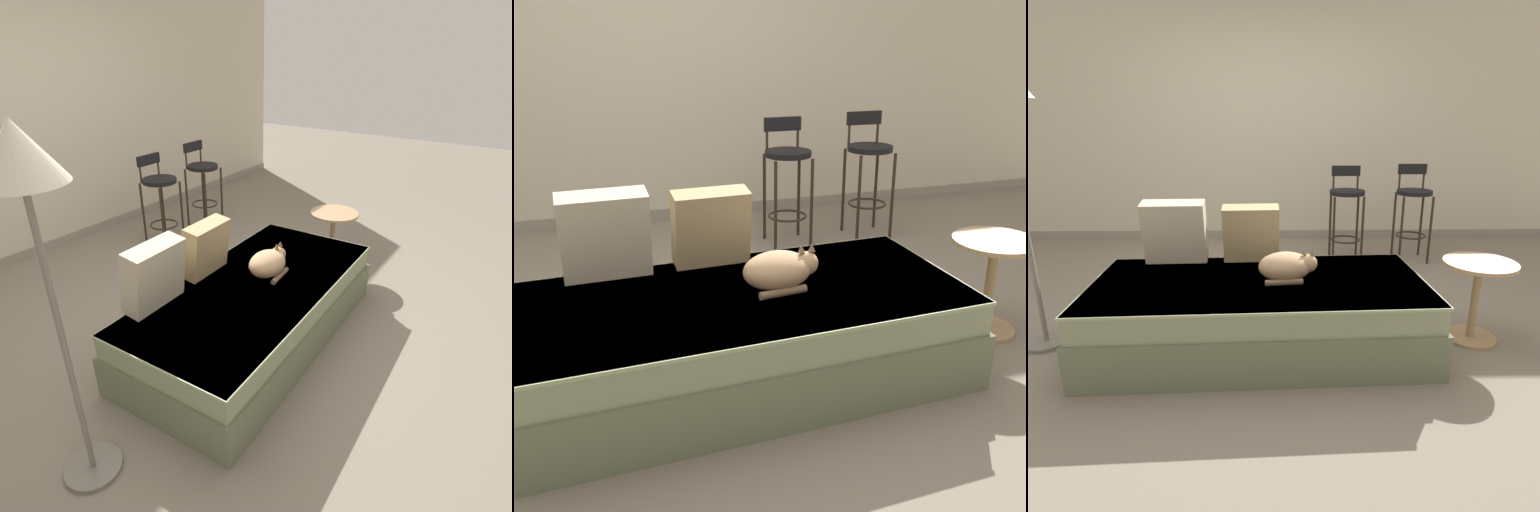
# 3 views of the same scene
# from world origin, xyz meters

# --- Properties ---
(ground_plane) EXTENTS (16.00, 16.00, 0.00)m
(ground_plane) POSITION_xyz_m (0.00, 0.00, 0.00)
(ground_plane) COLOR slate
(ground_plane) RESTS_ON ground
(wall_back_panel) EXTENTS (8.00, 0.10, 2.60)m
(wall_back_panel) POSITION_xyz_m (0.00, 2.25, 1.30)
(wall_back_panel) COLOR beige
(wall_back_panel) RESTS_ON ground
(wall_baseboard_trim) EXTENTS (8.00, 0.02, 0.09)m
(wall_baseboard_trim) POSITION_xyz_m (0.00, 2.20, 0.04)
(wall_baseboard_trim) COLOR gray
(wall_baseboard_trim) RESTS_ON ground
(couch) EXTENTS (2.05, 1.05, 0.43)m
(couch) POSITION_xyz_m (0.00, -0.40, 0.22)
(couch) COLOR #636B50
(couch) RESTS_ON ground
(throw_pillow_corner) EXTENTS (0.41, 0.22, 0.42)m
(throw_pillow_corner) POSITION_xyz_m (-0.57, -0.04, 0.65)
(throw_pillow_corner) COLOR beige
(throw_pillow_corner) RESTS_ON couch
(throw_pillow_middle) EXTENTS (0.38, 0.20, 0.39)m
(throw_pillow_middle) POSITION_xyz_m (-0.07, -0.02, 0.63)
(throw_pillow_middle) COLOR tan
(throw_pillow_middle) RESTS_ON couch
(cat) EXTENTS (0.36, 0.28, 0.20)m
(cat) POSITION_xyz_m (0.17, -0.40, 0.52)
(cat) COLOR tan
(cat) RESTS_ON couch
(bar_stool_near_window) EXTENTS (0.34, 0.34, 0.93)m
(bar_stool_near_window) POSITION_xyz_m (0.79, 1.33, 0.56)
(bar_stool_near_window) COLOR #2D2319
(bar_stool_near_window) RESTS_ON ground
(bar_stool_by_doorway) EXTENTS (0.34, 0.34, 0.94)m
(bar_stool_by_doorway) POSITION_xyz_m (1.45, 1.33, 0.57)
(bar_stool_by_doorway) COLOR #2D2319
(bar_stool_by_doorway) RESTS_ON ground
(side_table) EXTENTS (0.44, 0.44, 0.52)m
(side_table) POSITION_xyz_m (1.36, -0.34, 0.34)
(side_table) COLOR tan
(side_table) RESTS_ON ground
(floor_lamp) EXTENTS (0.32, 0.32, 1.69)m
(floor_lamp) POSITION_xyz_m (-1.36, -0.36, 1.42)
(floor_lamp) COLOR slate
(floor_lamp) RESTS_ON ground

